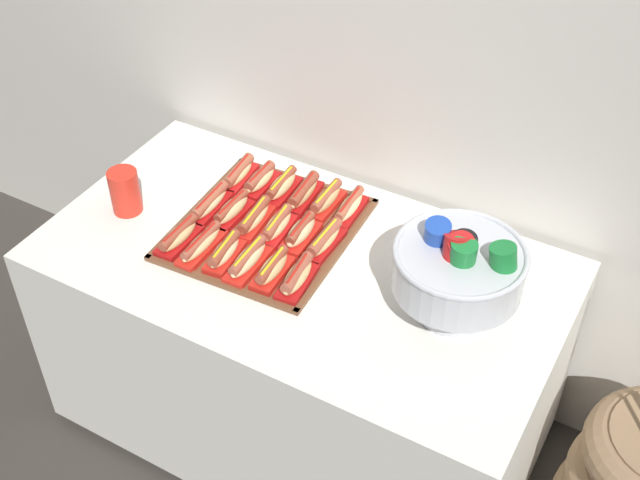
# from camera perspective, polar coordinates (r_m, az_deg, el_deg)

# --- Properties ---
(ground_plane) EXTENTS (10.00, 10.00, 0.00)m
(ground_plane) POSITION_cam_1_polar(r_m,az_deg,el_deg) (2.88, -1.08, -12.32)
(ground_plane) COLOR #38332D
(back_wall) EXTENTS (6.00, 0.10, 2.60)m
(back_wall) POSITION_cam_1_polar(r_m,az_deg,el_deg) (2.37, 4.51, 15.57)
(back_wall) COLOR silver
(back_wall) RESTS_ON ground_plane
(buffet_table) EXTENTS (1.46, 0.80, 0.74)m
(buffet_table) POSITION_cam_1_polar(r_m,az_deg,el_deg) (2.58, -1.19, -7.11)
(buffet_table) COLOR white
(buffet_table) RESTS_ON ground_plane
(serving_tray) EXTENTS (0.51, 0.55, 0.01)m
(serving_tray) POSITION_cam_1_polar(r_m,az_deg,el_deg) (2.42, -3.68, 0.71)
(serving_tray) COLOR brown
(serving_tray) RESTS_ON buffet_table
(hot_dog_0) EXTENTS (0.07, 0.16, 0.06)m
(hot_dog_0) POSITION_cam_1_polar(r_m,az_deg,el_deg) (2.38, -9.58, 0.26)
(hot_dog_0) COLOR #B21414
(hot_dog_0) RESTS_ON serving_tray
(hot_dog_1) EXTENTS (0.06, 0.18, 0.06)m
(hot_dog_1) POSITION_cam_1_polar(r_m,az_deg,el_deg) (2.35, -8.07, -0.30)
(hot_dog_1) COLOR red
(hot_dog_1) RESTS_ON serving_tray
(hot_dog_2) EXTENTS (0.08, 0.16, 0.06)m
(hot_dog_2) POSITION_cam_1_polar(r_m,az_deg,el_deg) (2.32, -6.51, -0.83)
(hot_dog_2) COLOR red
(hot_dog_2) RESTS_ON serving_tray
(hot_dog_3) EXTENTS (0.07, 0.18, 0.06)m
(hot_dog_3) POSITION_cam_1_polar(r_m,az_deg,el_deg) (2.28, -4.91, -1.34)
(hot_dog_3) COLOR red
(hot_dog_3) RESTS_ON serving_tray
(hot_dog_4) EXTENTS (0.07, 0.16, 0.06)m
(hot_dog_4) POSITION_cam_1_polar(r_m,az_deg,el_deg) (2.26, -3.26, -1.97)
(hot_dog_4) COLOR red
(hot_dog_4) RESTS_ON serving_tray
(hot_dog_5) EXTENTS (0.08, 0.17, 0.06)m
(hot_dog_5) POSITION_cam_1_polar(r_m,az_deg,el_deg) (2.23, -1.57, -2.52)
(hot_dog_5) COLOR #B21414
(hot_dog_5) RESTS_ON serving_tray
(hot_dog_6) EXTENTS (0.07, 0.18, 0.06)m
(hot_dog_6) POSITION_cam_1_polar(r_m,az_deg,el_deg) (2.49, -7.49, 2.48)
(hot_dog_6) COLOR #B21414
(hot_dog_6) RESTS_ON serving_tray
(hot_dog_7) EXTENTS (0.06, 0.16, 0.06)m
(hot_dog_7) POSITION_cam_1_polar(r_m,az_deg,el_deg) (2.45, -6.01, 2.04)
(hot_dog_7) COLOR #B21414
(hot_dog_7) RESTS_ON serving_tray
(hot_dog_8) EXTENTS (0.08, 0.17, 0.06)m
(hot_dog_8) POSITION_cam_1_polar(r_m,az_deg,el_deg) (2.42, -4.48, 1.50)
(hot_dog_8) COLOR red
(hot_dog_8) RESTS_ON serving_tray
(hot_dog_9) EXTENTS (0.08, 0.17, 0.06)m
(hot_dog_9) POSITION_cam_1_polar(r_m,az_deg,el_deg) (2.39, -2.93, 0.98)
(hot_dog_9) COLOR red
(hot_dog_9) RESTS_ON serving_tray
(hot_dog_10) EXTENTS (0.07, 0.16, 0.06)m
(hot_dog_10) POSITION_cam_1_polar(r_m,az_deg,el_deg) (2.36, -1.33, 0.51)
(hot_dog_10) COLOR red
(hot_dog_10) RESTS_ON serving_tray
(hot_dog_11) EXTENTS (0.06, 0.17, 0.06)m
(hot_dog_11) POSITION_cam_1_polar(r_m,az_deg,el_deg) (2.34, 0.30, -0.04)
(hot_dog_11) COLOR #B21414
(hot_dog_11) RESTS_ON serving_tray
(hot_dog_12) EXTENTS (0.08, 0.17, 0.06)m
(hot_dog_12) POSITION_cam_1_polar(r_m,az_deg,el_deg) (2.59, -5.55, 4.51)
(hot_dog_12) COLOR red
(hot_dog_12) RESTS_ON serving_tray
(hot_dog_13) EXTENTS (0.07, 0.15, 0.06)m
(hot_dog_13) POSITION_cam_1_polar(r_m,az_deg,el_deg) (2.56, -4.11, 4.09)
(hot_dog_13) COLOR #B21414
(hot_dog_13) RESTS_ON serving_tray
(hot_dog_14) EXTENTS (0.07, 0.16, 0.06)m
(hot_dog_14) POSITION_cam_1_polar(r_m,az_deg,el_deg) (2.53, -2.63, 3.67)
(hot_dog_14) COLOR #B21414
(hot_dog_14) RESTS_ON serving_tray
(hot_dog_15) EXTENTS (0.07, 0.18, 0.06)m
(hot_dog_15) POSITION_cam_1_polar(r_m,az_deg,el_deg) (2.50, -1.11, 3.22)
(hot_dog_15) COLOR #B21414
(hot_dog_15) RESTS_ON serving_tray
(hot_dog_16) EXTENTS (0.06, 0.16, 0.06)m
(hot_dog_16) POSITION_cam_1_polar(r_m,az_deg,el_deg) (2.47, 0.43, 2.76)
(hot_dog_16) COLOR red
(hot_dog_16) RESTS_ON serving_tray
(hot_dog_17) EXTENTS (0.07, 0.17, 0.06)m
(hot_dog_17) POSITION_cam_1_polar(r_m,az_deg,el_deg) (2.45, 2.01, 2.24)
(hot_dog_17) COLOR #B21414
(hot_dog_17) RESTS_ON serving_tray
(punch_bowl) EXTENTS (0.34, 0.34, 0.27)m
(punch_bowl) POSITION_cam_1_polar(r_m,az_deg,el_deg) (2.11, 9.43, -1.86)
(punch_bowl) COLOR silver
(punch_bowl) RESTS_ON buffet_table
(cup_stack) EXTENTS (0.09, 0.09, 0.14)m
(cup_stack) POSITION_cam_1_polar(r_m,az_deg,el_deg) (2.52, -13.12, 3.23)
(cup_stack) COLOR red
(cup_stack) RESTS_ON buffet_table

